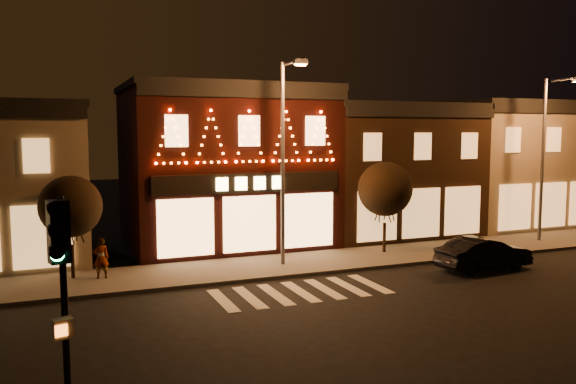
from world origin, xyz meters
TOP-DOWN VIEW (x-y plane):
  - ground at (0.00, 0.00)m, footprint 120.00×120.00m
  - sidewalk_far at (2.00, 8.00)m, footprint 44.00×4.00m
  - building_pulp at (0.00, 13.98)m, footprint 10.20×8.34m
  - building_right_a at (9.50, 13.99)m, footprint 9.20×8.28m
  - building_right_b at (18.50, 13.99)m, footprint 9.20×8.28m
  - traffic_signal_near at (-8.38, -5.05)m, footprint 0.39×0.50m
  - streetlamp_mid at (0.87, 7.67)m, footprint 0.56×2.00m
  - streetlamp_right at (15.79, 7.75)m, footprint 0.79×1.96m
  - tree_left at (-7.81, 8.84)m, footprint 2.45×2.45m
  - tree_right at (6.37, 8.47)m, footprint 2.62×2.62m
  - dark_sedan at (8.74, 4.22)m, footprint 4.39×1.72m
  - pedestrian at (-6.77, 8.31)m, footprint 0.62×0.43m

SIDE VIEW (x-z plane):
  - ground at x=0.00m, z-range 0.00..0.00m
  - sidewalk_far at x=2.00m, z-range 0.00..0.15m
  - dark_sedan at x=8.74m, z-range 0.00..1.42m
  - pedestrian at x=-6.77m, z-range 0.15..1.79m
  - tree_left at x=-7.81m, z-range 0.97..5.07m
  - tree_right at x=6.37m, z-range 1.03..5.41m
  - traffic_signal_near at x=-8.38m, z-range 1.12..5.83m
  - building_right_a at x=9.50m, z-range 0.01..7.51m
  - building_right_b at x=18.50m, z-range 0.01..7.81m
  - building_pulp at x=0.00m, z-range 0.01..8.31m
  - streetlamp_right at x=15.79m, z-range 0.89..9.46m
  - streetlamp_mid at x=0.87m, z-range 0.91..9.67m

